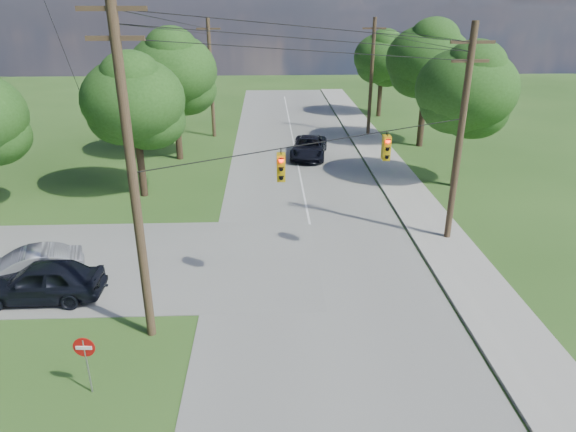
{
  "coord_description": "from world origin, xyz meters",
  "views": [
    {
      "loc": [
        -0.24,
        -15.48,
        11.33
      ],
      "look_at": [
        0.6,
        5.0,
        2.67
      ],
      "focal_mm": 32.0,
      "sensor_mm": 36.0,
      "label": 1
    }
  ],
  "objects_px": {
    "pole_sw": "(132,172)",
    "pole_ne": "(461,134)",
    "pole_north_e": "(371,77)",
    "car_cross_dark": "(41,281)",
    "car_cross_silver": "(27,267)",
    "do_not_enter_sign": "(85,352)",
    "car_main_north": "(309,147)",
    "pole_north_w": "(211,78)"
  },
  "relations": [
    {
      "from": "pole_sw",
      "to": "pole_ne",
      "type": "xyz_separation_m",
      "value": [
        13.5,
        7.6,
        -0.76
      ]
    },
    {
      "from": "car_main_north",
      "to": "pole_ne",
      "type": "bearing_deg",
      "value": -59.1
    },
    {
      "from": "pole_sw",
      "to": "car_main_north",
      "type": "relative_size",
      "value": 2.18
    },
    {
      "from": "pole_sw",
      "to": "car_cross_dark",
      "type": "height_order",
      "value": "pole_sw"
    },
    {
      "from": "pole_north_e",
      "to": "do_not_enter_sign",
      "type": "bearing_deg",
      "value": -114.36
    },
    {
      "from": "car_cross_dark",
      "to": "pole_ne",
      "type": "bearing_deg",
      "value": 104.62
    },
    {
      "from": "pole_north_w",
      "to": "car_cross_dark",
      "type": "bearing_deg",
      "value": -99.34
    },
    {
      "from": "pole_north_e",
      "to": "car_cross_dark",
      "type": "height_order",
      "value": "pole_north_e"
    },
    {
      "from": "pole_north_w",
      "to": "car_cross_dark",
      "type": "distance_m",
      "value": 27.75
    },
    {
      "from": "pole_north_w",
      "to": "car_main_north",
      "type": "height_order",
      "value": "pole_north_w"
    },
    {
      "from": "car_main_north",
      "to": "car_cross_silver",
      "type": "bearing_deg",
      "value": -116.51
    },
    {
      "from": "pole_ne",
      "to": "do_not_enter_sign",
      "type": "height_order",
      "value": "pole_ne"
    },
    {
      "from": "pole_ne",
      "to": "car_cross_silver",
      "type": "bearing_deg",
      "value": -169.14
    },
    {
      "from": "pole_north_e",
      "to": "car_cross_dark",
      "type": "xyz_separation_m",
      "value": [
        -18.35,
        -27.06,
        -4.27
      ]
    },
    {
      "from": "pole_north_e",
      "to": "car_cross_dark",
      "type": "distance_m",
      "value": 32.97
    },
    {
      "from": "pole_ne",
      "to": "car_cross_silver",
      "type": "distance_m",
      "value": 20.39
    },
    {
      "from": "pole_ne",
      "to": "pole_sw",
      "type": "bearing_deg",
      "value": -150.62
    },
    {
      "from": "car_main_north",
      "to": "pole_north_w",
      "type": "bearing_deg",
      "value": 148.1
    },
    {
      "from": "pole_ne",
      "to": "car_cross_dark",
      "type": "height_order",
      "value": "pole_ne"
    },
    {
      "from": "car_main_north",
      "to": "pole_sw",
      "type": "bearing_deg",
      "value": -99.16
    },
    {
      "from": "pole_sw",
      "to": "car_cross_silver",
      "type": "xyz_separation_m",
      "value": [
        -5.98,
        3.86,
        -5.45
      ]
    },
    {
      "from": "pole_north_w",
      "to": "car_main_north",
      "type": "distance_m",
      "value": 11.44
    },
    {
      "from": "car_main_north",
      "to": "car_cross_dark",
      "type": "bearing_deg",
      "value": -112.39
    },
    {
      "from": "car_cross_dark",
      "to": "pole_north_e",
      "type": "bearing_deg",
      "value": 145.06
    },
    {
      "from": "pole_sw",
      "to": "do_not_enter_sign",
      "type": "xyz_separation_m",
      "value": [
        -1.25,
        -2.99,
        -4.73
      ]
    },
    {
      "from": "pole_north_e",
      "to": "pole_sw",
      "type": "bearing_deg",
      "value": -114.52
    },
    {
      "from": "car_cross_dark",
      "to": "pole_sw",
      "type": "bearing_deg",
      "value": 61.57
    },
    {
      "from": "pole_ne",
      "to": "car_cross_dark",
      "type": "relative_size",
      "value": 2.15
    },
    {
      "from": "pole_north_e",
      "to": "do_not_enter_sign",
      "type": "height_order",
      "value": "pole_north_e"
    },
    {
      "from": "do_not_enter_sign",
      "to": "car_cross_silver",
      "type": "bearing_deg",
      "value": 128.15
    },
    {
      "from": "pole_ne",
      "to": "do_not_enter_sign",
      "type": "relative_size",
      "value": 5.17
    },
    {
      "from": "pole_north_w",
      "to": "do_not_enter_sign",
      "type": "height_order",
      "value": "pole_north_w"
    },
    {
      "from": "pole_north_e",
      "to": "do_not_enter_sign",
      "type": "distance_m",
      "value": 35.95
    },
    {
      "from": "pole_north_e",
      "to": "car_cross_dark",
      "type": "relative_size",
      "value": 2.05
    },
    {
      "from": "car_cross_dark",
      "to": "car_cross_silver",
      "type": "distance_m",
      "value": 1.74
    },
    {
      "from": "pole_sw",
      "to": "pole_north_e",
      "type": "height_order",
      "value": "pole_sw"
    },
    {
      "from": "pole_ne",
      "to": "do_not_enter_sign",
      "type": "bearing_deg",
      "value": -144.34
    },
    {
      "from": "pole_north_e",
      "to": "pole_north_w",
      "type": "bearing_deg",
      "value": 180.0
    },
    {
      "from": "car_cross_silver",
      "to": "car_cross_dark",
      "type": "bearing_deg",
      "value": 21.18
    },
    {
      "from": "pole_north_e",
      "to": "pole_north_w",
      "type": "relative_size",
      "value": 1.0
    },
    {
      "from": "do_not_enter_sign",
      "to": "pole_north_e",
      "type": "bearing_deg",
      "value": 69.15
    },
    {
      "from": "pole_ne",
      "to": "car_cross_silver",
      "type": "xyz_separation_m",
      "value": [
        -19.48,
        -3.74,
        -4.69
      ]
    }
  ]
}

